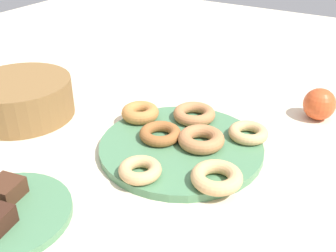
{
  "coord_description": "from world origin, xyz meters",
  "views": [
    {
      "loc": [
        -0.59,
        -0.33,
        0.44
      ],
      "look_at": [
        0.0,
        0.03,
        0.05
      ],
      "focal_mm": 43.4,
      "sensor_mm": 36.0,
      "label": 1
    }
  ],
  "objects": [
    {
      "name": "apple",
      "position": [
        0.27,
        -0.2,
        0.04
      ],
      "size": [
        0.07,
        0.07,
        0.07
      ],
      "primitive_type": "sphere",
      "color": "#CC4C23",
      "rests_on": "ground_plane"
    },
    {
      "name": "donut_4",
      "position": [
        0.09,
        -0.1,
        0.03
      ],
      "size": [
        0.1,
        0.1,
        0.02
      ],
      "primitive_type": "torus",
      "rotation": [
        0.0,
        0.0,
        5.89
      ],
      "color": "tan",
      "rests_on": "donut_plate"
    },
    {
      "name": "donut_3",
      "position": [
        0.1,
        0.03,
        0.03
      ],
      "size": [
        0.11,
        0.11,
        0.02
      ],
      "primitive_type": "torus",
      "rotation": [
        0.0,
        0.0,
        6.01
      ],
      "color": "#B27547",
      "rests_on": "donut_plate"
    },
    {
      "name": "basket",
      "position": [
        -0.06,
        0.38,
        0.04
      ],
      "size": [
        0.3,
        0.3,
        0.09
      ],
      "primitive_type": "cylinder",
      "rotation": [
        0.0,
        0.0,
        2.75
      ],
      "color": "brown",
      "rests_on": "ground_plane"
    },
    {
      "name": "ground_plane",
      "position": [
        0.0,
        0.0,
        0.0
      ],
      "size": [
        2.4,
        2.4,
        0.0
      ],
      "primitive_type": "plane",
      "color": "beige"
    },
    {
      "name": "donut_6",
      "position": [
        -0.08,
        -0.11,
        0.03
      ],
      "size": [
        0.12,
        0.12,
        0.02
      ],
      "primitive_type": "torus",
      "rotation": [
        0.0,
        0.0,
        5.73
      ],
      "color": "tan",
      "rests_on": "donut_plate"
    },
    {
      "name": "brownie_far",
      "position": [
        -0.28,
        0.16,
        0.03
      ],
      "size": [
        0.06,
        0.06,
        0.03
      ],
      "primitive_type": "cube",
      "rotation": [
        0.0,
        0.0,
        0.18
      ],
      "color": "#472819",
      "rests_on": "cake_plate"
    },
    {
      "name": "donut_2",
      "position": [
        -0.01,
        0.04,
        0.03
      ],
      "size": [
        0.08,
        0.08,
        0.02
      ],
      "primitive_type": "torus",
      "rotation": [
        0.0,
        0.0,
        3.14
      ],
      "color": "#995B2D",
      "rests_on": "donut_plate"
    },
    {
      "name": "donut_plate",
      "position": [
        0.0,
        0.0,
        0.01
      ],
      "size": [
        0.32,
        0.32,
        0.02
      ],
      "primitive_type": "cylinder",
      "color": "#4C7F56",
      "rests_on": "ground_plane"
    },
    {
      "name": "donut_1",
      "position": [
        0.04,
        0.13,
        0.03
      ],
      "size": [
        0.11,
        0.11,
        0.03
      ],
      "primitive_type": "torus",
      "rotation": [
        0.0,
        0.0,
        2.64
      ],
      "color": "#BC7A3D",
      "rests_on": "donut_plate"
    },
    {
      "name": "cake_plate",
      "position": [
        -0.31,
        0.14,
        0.01
      ],
      "size": [
        0.2,
        0.2,
        0.01
      ],
      "primitive_type": "cylinder",
      "color": "#4C7F56",
      "rests_on": "ground_plane"
    },
    {
      "name": "donut_0",
      "position": [
        -0.13,
        0.01,
        0.03
      ],
      "size": [
        0.09,
        0.09,
        0.02
      ],
      "primitive_type": "torus",
      "rotation": [
        0.0,
        0.0,
        3.31
      ],
      "color": "tan",
      "rests_on": "donut_plate"
    },
    {
      "name": "donut_5",
      "position": [
        0.01,
        -0.04,
        0.03
      ],
      "size": [
        0.13,
        0.13,
        0.03
      ],
      "primitive_type": "torus",
      "rotation": [
        0.0,
        0.0,
        3.75
      ],
      "color": "#B27547",
      "rests_on": "donut_plate"
    }
  ]
}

